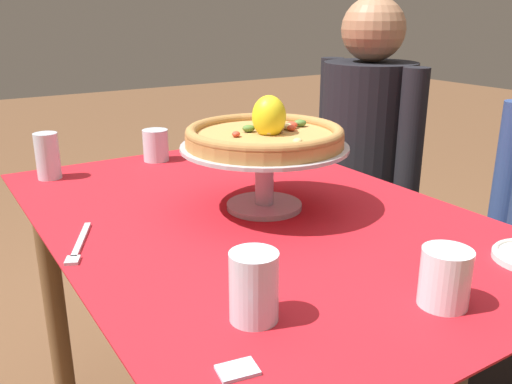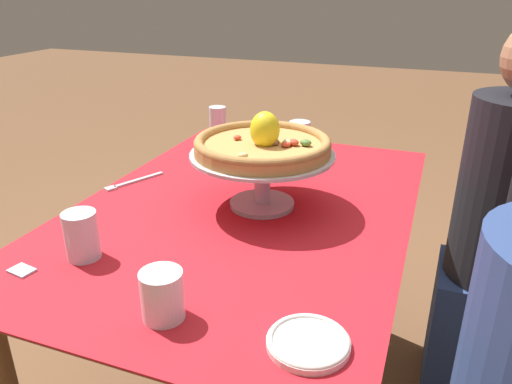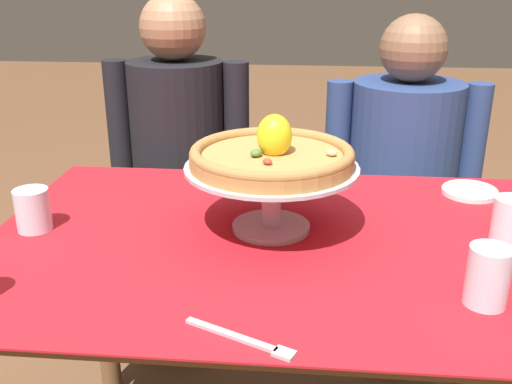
# 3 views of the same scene
# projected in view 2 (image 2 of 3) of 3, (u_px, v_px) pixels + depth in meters

# --- Properties ---
(dining_table) EXTENTS (1.23, 0.84, 0.73)m
(dining_table) POSITION_uv_depth(u_px,v_px,m) (245.00, 242.00, 1.35)
(dining_table) COLOR brown
(dining_table) RESTS_ON ground
(pizza_stand) EXTENTS (0.37, 0.37, 0.15)m
(pizza_stand) POSITION_uv_depth(u_px,v_px,m) (262.00, 168.00, 1.26)
(pizza_stand) COLOR #B7B7C1
(pizza_stand) RESTS_ON dining_table
(pizza) EXTENTS (0.34, 0.34, 0.11)m
(pizza) POSITION_uv_depth(u_px,v_px,m) (263.00, 144.00, 1.24)
(pizza) COLOR #BC8447
(pizza) RESTS_ON pizza_stand
(water_glass_front_right) EXTENTS (0.07, 0.07, 0.10)m
(water_glass_front_right) POSITION_uv_depth(u_px,v_px,m) (82.00, 238.00, 1.05)
(water_glass_front_right) COLOR silver
(water_glass_front_right) RESTS_ON dining_table
(water_glass_side_right) EXTENTS (0.08, 0.08, 0.09)m
(water_glass_side_right) POSITION_uv_depth(u_px,v_px,m) (163.00, 298.00, 0.86)
(water_glass_side_right) COLOR white
(water_glass_side_right) RESTS_ON dining_table
(water_glass_front_left) EXTENTS (0.06, 0.06, 0.12)m
(water_glass_front_left) POSITION_uv_depth(u_px,v_px,m) (218.00, 125.00, 1.83)
(water_glass_front_left) COLOR silver
(water_glass_front_left) RESTS_ON dining_table
(water_glass_side_left) EXTENTS (0.07, 0.07, 0.09)m
(water_glass_side_left) POSITION_uv_depth(u_px,v_px,m) (299.00, 136.00, 1.75)
(water_glass_side_left) COLOR silver
(water_glass_side_left) RESTS_ON dining_table
(side_plate) EXTENTS (0.14, 0.14, 0.02)m
(side_plate) POSITION_uv_depth(u_px,v_px,m) (308.00, 342.00, 0.80)
(side_plate) COLOR white
(side_plate) RESTS_ON dining_table
(dinner_fork) EXTENTS (0.18, 0.10, 0.01)m
(dinner_fork) POSITION_uv_depth(u_px,v_px,m) (131.00, 182.00, 1.45)
(dinner_fork) COLOR #B7B7C1
(dinner_fork) RESTS_ON dining_table
(sugar_packet) EXTENTS (0.04, 0.06, 0.00)m
(sugar_packet) POSITION_uv_depth(u_px,v_px,m) (22.00, 271.00, 1.01)
(sugar_packet) COLOR silver
(sugar_packet) RESTS_ON dining_table
(diner_left) EXTENTS (0.46, 0.32, 1.19)m
(diner_left) POSITION_uv_depth(u_px,v_px,m) (502.00, 243.00, 1.46)
(diner_left) COLOR navy
(diner_left) RESTS_ON ground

